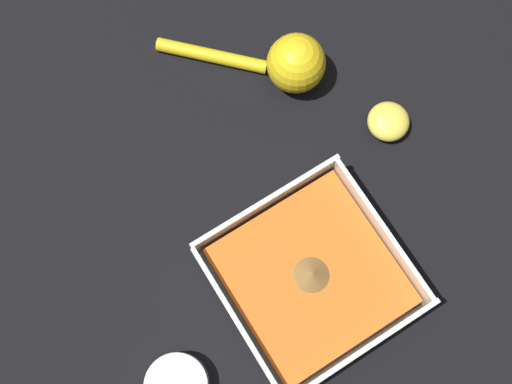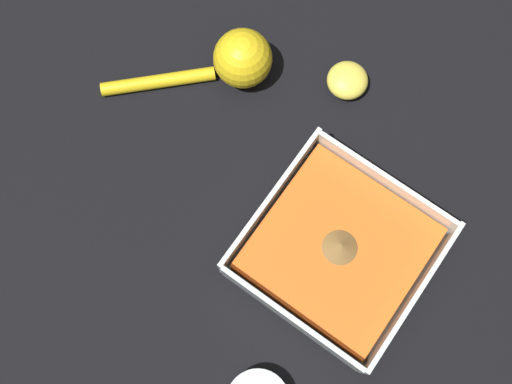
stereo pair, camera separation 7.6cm
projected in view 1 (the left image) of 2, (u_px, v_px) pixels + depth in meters
name	position (u px, v px, depth m)	size (l,w,h in m)	color
ground_plane	(300.00, 266.00, 0.77)	(4.00, 4.00, 0.00)	black
square_dish	(309.00, 278.00, 0.74)	(0.21, 0.21, 0.06)	silver
lemon_squeezer	(287.00, 63.00, 0.80)	(0.18, 0.19, 0.08)	yellow
lemon_half	(388.00, 122.00, 0.80)	(0.06, 0.06, 0.03)	#EFDB4C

